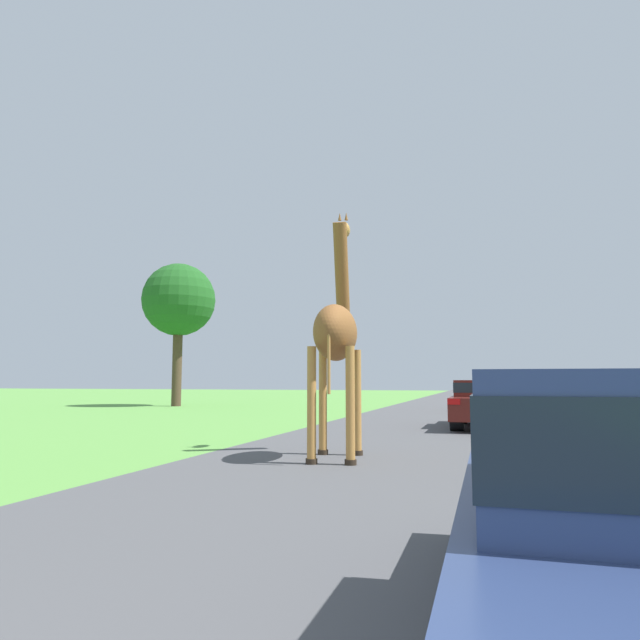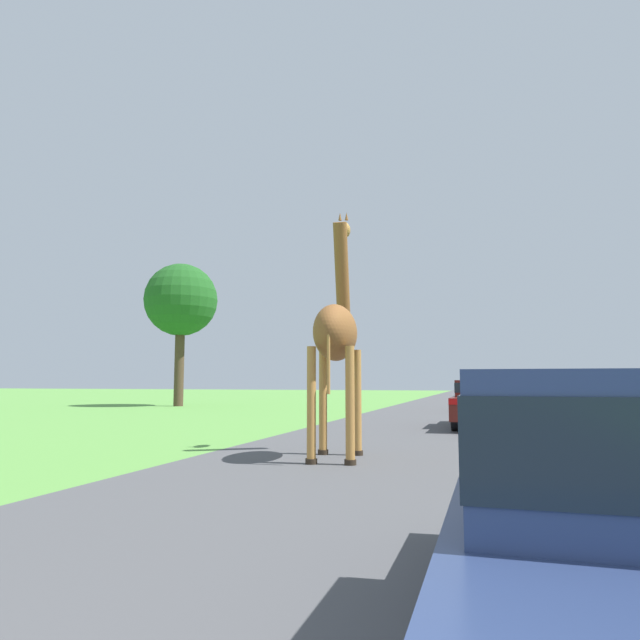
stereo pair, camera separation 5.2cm
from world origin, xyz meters
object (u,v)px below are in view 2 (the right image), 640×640
Objects in this scene: giraffe_near_road at (336,332)px; car_queue_left at (495,395)px; car_queue_right at (485,402)px; car_far_ahead at (609,411)px; tree_centre_back at (181,301)px.

giraffe_near_road is 16.77m from car_queue_left.
car_queue_right is 1.10× the size of car_far_ahead.
giraffe_near_road is at bearing -149.41° from car_far_ahead.
giraffe_near_road is at bearing -52.41° from tree_centre_back.
car_queue_right is (2.42, 7.57, -1.45)m from giraffe_near_road.
car_queue_right is 8.91m from car_queue_left.
tree_centre_back is (-13.28, 17.25, 3.41)m from giraffe_near_road.
car_queue_left is at bearing 98.60° from car_far_ahead.
giraffe_near_road reaches higher than car_queue_right.
car_queue_right is 0.60× the size of tree_centre_back.
tree_centre_back is (-15.70, 9.68, 4.87)m from car_queue_right.
car_queue_right is 0.98× the size of car_queue_left.
tree_centre_back is at bearing 177.23° from car_queue_left.
giraffe_near_road is 1.02× the size of car_queue_right.
tree_centre_back is at bearing 141.48° from car_far_ahead.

